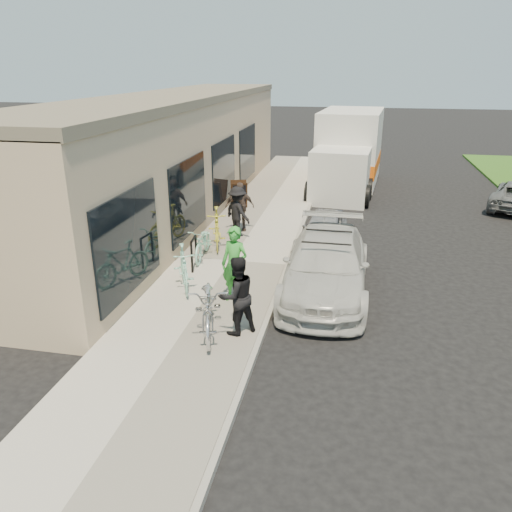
{
  "coord_description": "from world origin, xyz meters",
  "views": [
    {
      "loc": [
        1.17,
        -9.34,
        5.15
      ],
      "look_at": [
        -0.93,
        1.16,
        1.05
      ],
      "focal_mm": 35.0,
      "sensor_mm": 36.0,
      "label": 1
    }
  ],
  "objects_px": {
    "bystander_b": "(240,206)",
    "bystander_a": "(238,212)",
    "bike_rack": "(194,250)",
    "man_standing": "(237,296)",
    "sedan_silver": "(324,229)",
    "cruiser_bike_b": "(203,242)",
    "tandem_bike": "(209,306)",
    "woman_rider": "(235,265)",
    "cruiser_bike_a": "(184,268)",
    "moving_truck": "(348,154)",
    "sedan_white": "(326,265)",
    "sandwich_board": "(239,194)",
    "cruiser_bike_c": "(217,228)"
  },
  "relations": [
    {
      "from": "man_standing",
      "to": "sedan_white",
      "type": "bearing_deg",
      "value": -164.16
    },
    {
      "from": "bike_rack",
      "to": "sandwich_board",
      "type": "xyz_separation_m",
      "value": [
        -0.22,
        6.13,
        -0.01
      ]
    },
    {
      "from": "sedan_white",
      "to": "cruiser_bike_b",
      "type": "relative_size",
      "value": 2.86
    },
    {
      "from": "bike_rack",
      "to": "moving_truck",
      "type": "xyz_separation_m",
      "value": [
        3.61,
        10.94,
        0.81
      ]
    },
    {
      "from": "sedan_white",
      "to": "cruiser_bike_b",
      "type": "distance_m",
      "value": 3.68
    },
    {
      "from": "bystander_a",
      "to": "sedan_silver",
      "type": "bearing_deg",
      "value": -141.26
    },
    {
      "from": "bystander_b",
      "to": "bystander_a",
      "type": "bearing_deg",
      "value": -100.0
    },
    {
      "from": "woman_rider",
      "to": "sandwich_board",
      "type": "bearing_deg",
      "value": 119.71
    },
    {
      "from": "tandem_bike",
      "to": "cruiser_bike_a",
      "type": "height_order",
      "value": "tandem_bike"
    },
    {
      "from": "sandwich_board",
      "to": "cruiser_bike_b",
      "type": "distance_m",
      "value": 5.33
    },
    {
      "from": "tandem_bike",
      "to": "cruiser_bike_c",
      "type": "bearing_deg",
      "value": 87.61
    },
    {
      "from": "cruiser_bike_b",
      "to": "sedan_silver",
      "type": "bearing_deg",
      "value": 28.18
    },
    {
      "from": "tandem_bike",
      "to": "cruiser_bike_b",
      "type": "relative_size",
      "value": 1.25
    },
    {
      "from": "sandwich_board",
      "to": "moving_truck",
      "type": "relative_size",
      "value": 0.14
    },
    {
      "from": "tandem_bike",
      "to": "man_standing",
      "type": "relative_size",
      "value": 1.31
    },
    {
      "from": "sedan_white",
      "to": "bystander_b",
      "type": "height_order",
      "value": "bystander_b"
    },
    {
      "from": "bike_rack",
      "to": "sedan_white",
      "type": "height_order",
      "value": "sedan_white"
    },
    {
      "from": "cruiser_bike_c",
      "to": "cruiser_bike_a",
      "type": "bearing_deg",
      "value": -105.4
    },
    {
      "from": "bystander_a",
      "to": "bystander_b",
      "type": "height_order",
      "value": "bystander_b"
    },
    {
      "from": "moving_truck",
      "to": "cruiser_bike_a",
      "type": "xyz_separation_m",
      "value": [
        -3.48,
        -12.14,
        -0.81
      ]
    },
    {
      "from": "sandwich_board",
      "to": "sedan_silver",
      "type": "relative_size",
      "value": 0.32
    },
    {
      "from": "moving_truck",
      "to": "cruiser_bike_b",
      "type": "distance_m",
      "value": 10.8
    },
    {
      "from": "bike_rack",
      "to": "moving_truck",
      "type": "distance_m",
      "value": 11.55
    },
    {
      "from": "sedan_silver",
      "to": "tandem_bike",
      "type": "relative_size",
      "value": 1.45
    },
    {
      "from": "woman_rider",
      "to": "cruiser_bike_a",
      "type": "relative_size",
      "value": 1.03
    },
    {
      "from": "cruiser_bike_a",
      "to": "sedan_silver",
      "type": "bearing_deg",
      "value": 29.89
    },
    {
      "from": "woman_rider",
      "to": "bystander_b",
      "type": "relative_size",
      "value": 1.11
    },
    {
      "from": "bike_rack",
      "to": "bystander_a",
      "type": "distance_m",
      "value": 2.92
    },
    {
      "from": "bike_rack",
      "to": "man_standing",
      "type": "xyz_separation_m",
      "value": [
        1.88,
        -3.04,
        0.29
      ]
    },
    {
      "from": "sandwich_board",
      "to": "bystander_a",
      "type": "relative_size",
      "value": 0.63
    },
    {
      "from": "sedan_white",
      "to": "cruiser_bike_b",
      "type": "height_order",
      "value": "sedan_white"
    },
    {
      "from": "sandwich_board",
      "to": "cruiser_bike_c",
      "type": "xyz_separation_m",
      "value": [
        0.34,
        -4.31,
        0.06
      ]
    },
    {
      "from": "sedan_silver",
      "to": "bystander_a",
      "type": "relative_size",
      "value": 1.96
    },
    {
      "from": "bystander_b",
      "to": "cruiser_bike_a",
      "type": "bearing_deg",
      "value": -110.54
    },
    {
      "from": "man_standing",
      "to": "cruiser_bike_b",
      "type": "distance_m",
      "value": 4.3
    },
    {
      "from": "woman_rider",
      "to": "cruiser_bike_c",
      "type": "xyz_separation_m",
      "value": [
        -1.38,
        3.48,
        -0.32
      ]
    },
    {
      "from": "sandwich_board",
      "to": "cruiser_bike_c",
      "type": "distance_m",
      "value": 4.33
    },
    {
      "from": "woman_rider",
      "to": "bystander_b",
      "type": "distance_m",
      "value": 5.21
    },
    {
      "from": "cruiser_bike_b",
      "to": "bystander_a",
      "type": "distance_m",
      "value": 2.15
    },
    {
      "from": "cruiser_bike_a",
      "to": "sedan_white",
      "type": "bearing_deg",
      "value": -11.09
    },
    {
      "from": "tandem_bike",
      "to": "cruiser_bike_c",
      "type": "distance_m",
      "value": 5.06
    },
    {
      "from": "cruiser_bike_a",
      "to": "man_standing",
      "type": "bearing_deg",
      "value": -70.22
    },
    {
      "from": "bike_rack",
      "to": "sedan_white",
      "type": "bearing_deg",
      "value": -7.65
    },
    {
      "from": "man_standing",
      "to": "cruiser_bike_a",
      "type": "xyz_separation_m",
      "value": [
        -1.74,
        1.85,
        -0.3
      ]
    },
    {
      "from": "sedan_silver",
      "to": "tandem_bike",
      "type": "height_order",
      "value": "tandem_bike"
    },
    {
      "from": "tandem_bike",
      "to": "woman_rider",
      "type": "height_order",
      "value": "woman_rider"
    },
    {
      "from": "cruiser_bike_a",
      "to": "bystander_a",
      "type": "distance_m",
      "value": 4.09
    },
    {
      "from": "woman_rider",
      "to": "moving_truck",
      "type": "bearing_deg",
      "value": 97.72
    },
    {
      "from": "woman_rider",
      "to": "cruiser_bike_a",
      "type": "xyz_separation_m",
      "value": [
        -1.36,
        0.47,
        -0.37
      ]
    },
    {
      "from": "cruiser_bike_c",
      "to": "bystander_a",
      "type": "relative_size",
      "value": 1.19
    }
  ]
}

